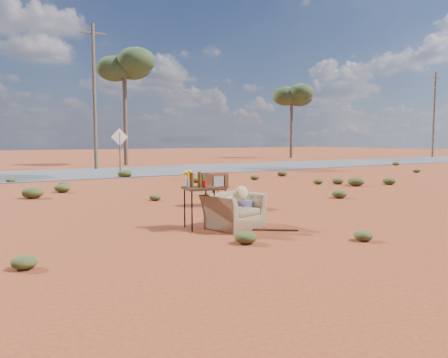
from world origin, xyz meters
TOP-DOWN VIEW (x-y plane):
  - ground at (0.00, 0.00)m, footprint 140.00×140.00m
  - highway at (0.00, 15.00)m, footprint 140.00×7.00m
  - armchair at (-0.38, -0.08)m, footprint 1.28×1.01m
  - tv_unit at (0.72, 2.46)m, footprint 0.57×0.49m
  - side_table at (-1.07, 0.21)m, footprint 0.63×0.63m
  - rusty_bar at (-0.18, -0.60)m, footprint 1.13×0.91m
  - road_sign at (1.50, 12.00)m, footprint 0.78×0.06m
  - eucalyptus_center at (5.00, 21.00)m, footprint 3.20×3.20m
  - eucalyptus_right at (22.00, 24.00)m, footprint 3.20×3.20m
  - utility_pole_center at (2.00, 17.50)m, footprint 1.40×0.20m
  - utility_pole_east at (34.00, 17.50)m, footprint 1.40×0.20m
  - scrub_patch at (-0.82, 4.41)m, footprint 17.49×8.07m

SIDE VIEW (x-z plane):
  - ground at x=0.00m, z-range 0.00..0.00m
  - rusty_bar at x=-0.18m, z-range 0.00..0.04m
  - highway at x=0.00m, z-range 0.00..0.04m
  - scrub_patch at x=-0.82m, z-range -0.03..0.30m
  - armchair at x=-0.38m, z-range -0.03..0.85m
  - tv_unit at x=0.72m, z-range 0.21..1.05m
  - side_table at x=-1.07m, z-range 0.26..1.36m
  - road_sign at x=1.50m, z-range 0.41..2.60m
  - utility_pole_center at x=2.00m, z-range 0.15..8.15m
  - utility_pole_east at x=34.00m, z-range 0.15..8.15m
  - eucalyptus_right at x=22.00m, z-range 2.39..9.49m
  - eucalyptus_center at x=5.00m, z-range 2.63..10.23m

